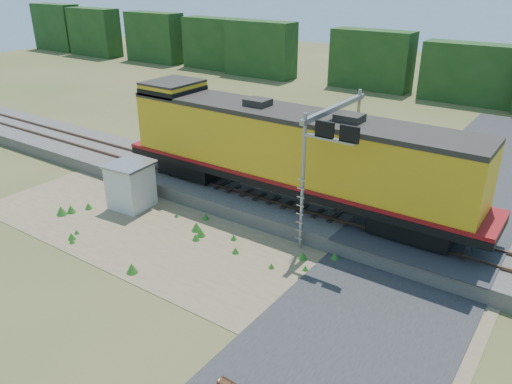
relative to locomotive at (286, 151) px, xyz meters
The scene contains 10 objects.
ground 7.02m from the locomotive, 85.19° to the right, with size 140.00×140.00×0.00m, color #475123.
ballast 3.25m from the locomotive, ahead, with size 70.00×5.00×0.80m, color slate.
rails 2.77m from the locomotive, ahead, with size 70.00×1.54×0.16m.
dirt_shoulder 6.74m from the locomotive, 105.21° to the right, with size 26.00×8.00×0.03m, color #8C7754.
road 9.82m from the locomotive, 35.02° to the right, with size 7.00×66.00×0.86m.
tree_line_north 32.01m from the locomotive, 89.10° to the left, with size 130.00×3.00×6.50m.
weed_clumps 7.54m from the locomotive, 116.91° to the right, with size 15.00×6.20×0.56m, color #2A671D, non-canonical shape.
locomotive is the anchor object (origin of this frame).
shed 8.83m from the locomotive, 150.36° to the right, with size 2.36×2.36×2.59m.
signal_gantry 3.35m from the locomotive, 12.32° to the right, with size 2.63×6.20×6.63m.
Camera 1 is at (12.29, -15.01, 12.15)m, focal length 35.00 mm.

